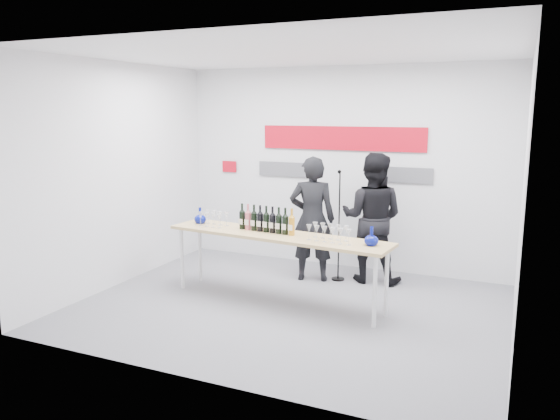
{
  "coord_description": "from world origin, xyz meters",
  "views": [
    {
      "loc": [
        2.45,
        -5.82,
        2.38
      ],
      "look_at": [
        -0.22,
        0.23,
        1.15
      ],
      "focal_mm": 35.0,
      "sensor_mm": 36.0,
      "label": 1
    }
  ],
  "objects_px": {
    "presenter_left": "(312,219)",
    "mic_stand": "(338,247)",
    "tasting_table": "(277,239)",
    "presenter_right": "(372,218)"
  },
  "relations": [
    {
      "from": "presenter_right",
      "to": "mic_stand",
      "type": "height_order",
      "value": "presenter_right"
    },
    {
      "from": "presenter_left",
      "to": "mic_stand",
      "type": "bearing_deg",
      "value": -175.11
    },
    {
      "from": "presenter_left",
      "to": "mic_stand",
      "type": "height_order",
      "value": "presenter_left"
    },
    {
      "from": "tasting_table",
      "to": "presenter_left",
      "type": "height_order",
      "value": "presenter_left"
    },
    {
      "from": "tasting_table",
      "to": "mic_stand",
      "type": "xyz_separation_m",
      "value": [
        0.43,
        1.15,
        -0.33
      ]
    },
    {
      "from": "tasting_table",
      "to": "mic_stand",
      "type": "bearing_deg",
      "value": 75.47
    },
    {
      "from": "presenter_left",
      "to": "presenter_right",
      "type": "bearing_deg",
      "value": -175.89
    },
    {
      "from": "tasting_table",
      "to": "presenter_right",
      "type": "distance_m",
      "value": 1.56
    },
    {
      "from": "presenter_left",
      "to": "tasting_table",
      "type": "bearing_deg",
      "value": 69.42
    },
    {
      "from": "presenter_right",
      "to": "mic_stand",
      "type": "distance_m",
      "value": 0.62
    }
  ]
}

